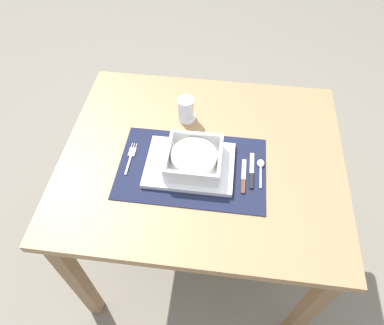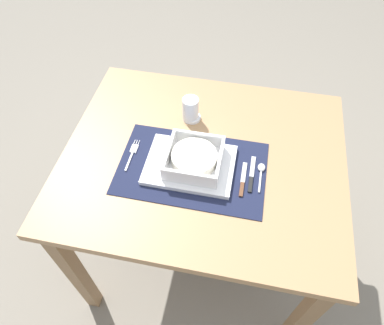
{
  "view_description": "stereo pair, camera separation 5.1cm",
  "coord_description": "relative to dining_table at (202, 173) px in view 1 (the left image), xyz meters",
  "views": [
    {
      "loc": [
        0.06,
        -0.74,
        1.66
      ],
      "look_at": [
        -0.03,
        -0.06,
        0.77
      ],
      "focal_mm": 32.77,
      "sensor_mm": 36.0,
      "label": 1
    },
    {
      "loc": [
        0.11,
        -0.73,
        1.66
      ],
      "look_at": [
        -0.03,
        -0.06,
        0.77
      ],
      "focal_mm": 32.77,
      "sensor_mm": 36.0,
      "label": 2
    }
  ],
  "objects": [
    {
      "name": "placemat",
      "position": [
        -0.03,
        -0.06,
        0.11
      ],
      "size": [
        0.48,
        0.3,
        0.0
      ],
      "primitive_type": "cube",
      "color": "#191E38",
      "rests_on": "dining_table"
    },
    {
      "name": "serving_plate",
      "position": [
        -0.03,
        -0.06,
        0.12
      ],
      "size": [
        0.28,
        0.21,
        0.02
      ],
      "primitive_type": "cube",
      "color": "white",
      "rests_on": "placemat"
    },
    {
      "name": "ground_plane",
      "position": [
        0.0,
        0.0,
        -0.64
      ],
      "size": [
        6.0,
        6.0,
        0.0
      ],
      "primitive_type": "plane",
      "color": "gray"
    },
    {
      "name": "fork",
      "position": [
        -0.23,
        -0.04,
        0.11
      ],
      "size": [
        0.02,
        0.13,
        0.0
      ],
      "rotation": [
        0.0,
        0.0,
        -0.03
      ],
      "color": "silver",
      "rests_on": "placemat"
    },
    {
      "name": "drinking_glass",
      "position": [
        -0.08,
        0.16,
        0.15
      ],
      "size": [
        0.06,
        0.06,
        0.09
      ],
      "color": "white",
      "rests_on": "dining_table"
    },
    {
      "name": "porridge_bowl",
      "position": [
        -0.02,
        -0.05,
        0.15
      ],
      "size": [
        0.17,
        0.17,
        0.06
      ],
      "color": "white",
      "rests_on": "serving_plate"
    },
    {
      "name": "bread_knife",
      "position": [
        0.14,
        -0.08,
        0.11
      ],
      "size": [
        0.01,
        0.13,
        0.01
      ],
      "rotation": [
        0.0,
        0.0,
        -0.05
      ],
      "color": "#59331E",
      "rests_on": "placemat"
    },
    {
      "name": "spoon",
      "position": [
        0.19,
        -0.03,
        0.11
      ],
      "size": [
        0.02,
        0.11,
        0.01
      ],
      "rotation": [
        0.0,
        0.0,
        0.05
      ],
      "color": "silver",
      "rests_on": "placemat"
    },
    {
      "name": "condiment_saucer",
      "position": [
        -0.07,
        0.16,
        0.12
      ],
      "size": [
        0.06,
        0.06,
        0.03
      ],
      "color": "white",
      "rests_on": "dining_table"
    },
    {
      "name": "butter_knife",
      "position": [
        0.17,
        -0.06,
        0.11
      ],
      "size": [
        0.01,
        0.14,
        0.01
      ],
      "rotation": [
        0.0,
        0.0,
        0.07
      ],
      "color": "black",
      "rests_on": "placemat"
    },
    {
      "name": "dining_table",
      "position": [
        0.0,
        0.0,
        0.0
      ],
      "size": [
        0.94,
        0.79,
        0.74
      ],
      "color": "#A37A51",
      "rests_on": "ground"
    }
  ]
}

